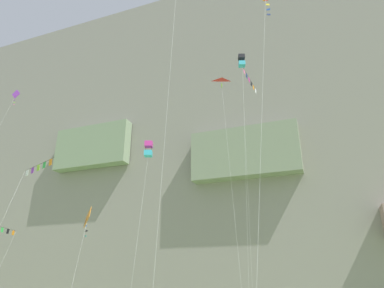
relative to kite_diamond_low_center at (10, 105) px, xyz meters
name	(u,v)px	position (x,y,z in m)	size (l,w,h in m)	color
cliff_face	(254,135)	(24.61, 36.21, 7.10)	(180.00, 23.65, 64.24)	gray
kite_diamond_low_center	(10,105)	(0.00, 0.00, 0.00)	(2.69, 5.65, 27.59)	purple
kite_delta_low_left	(222,85)	(25.92, 7.36, 1.72)	(3.48, 5.36, 27.28)	red
kite_banner_high_left	(36,172)	(10.62, -4.29, -11.26)	(5.58, 5.80, 14.47)	black
kite_box_mid_center	(148,149)	(20.16, -0.13, -8.78)	(1.45, 4.35, 16.99)	#CC3399
kite_banner_far_right	(2,232)	(-1.25, 3.70, -15.21)	(1.98, 6.03, 10.34)	black
kite_box_high_center	(242,61)	(27.29, 13.81, 9.19)	(1.17, 4.34, 35.17)	black
kite_banner_high_right	(250,91)	(29.63, 5.04, -1.25)	(1.40, 5.28, 25.31)	black
kite_diamond_low_right	(87,218)	(11.88, 2.51, -14.56)	(3.24, 5.74, 11.78)	orange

